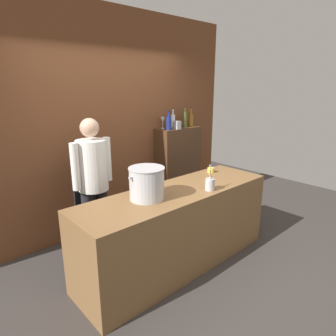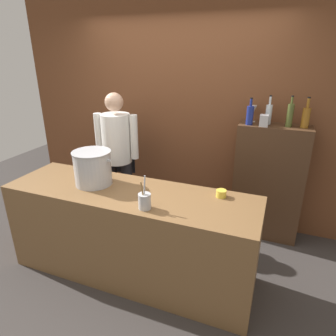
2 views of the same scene
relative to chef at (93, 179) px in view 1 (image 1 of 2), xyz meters
name	(u,v)px [view 1 (image 1 of 2)]	position (x,y,z in m)	size (l,w,h in m)	color
ground_plane	(177,263)	(0.58, -0.79, -0.96)	(8.00, 8.00, 0.00)	#383330
brick_back_panel	(107,123)	(0.58, 0.61, 0.54)	(4.40, 0.10, 3.00)	brown
prep_counter	(177,228)	(0.58, -0.79, -0.51)	(2.36, 0.70, 0.90)	brown
bar_cabinet	(178,169)	(1.74, 0.40, -0.29)	(0.76, 0.32, 1.35)	#472D1C
chef	(93,179)	(0.00, 0.00, 0.00)	(0.52, 0.38, 1.66)	black
stockpot_large	(147,183)	(0.19, -0.76, 0.10)	(0.42, 0.36, 0.33)	#B7BABF
utensil_crock	(210,184)	(0.85, -1.02, 0.00)	(0.10, 0.10, 0.28)	#B7BABF
butter_jar	(211,170)	(1.38, -0.59, -0.03)	(0.09, 0.09, 0.06)	yellow
wine_bottle_amber	(191,119)	(2.01, 0.39, 0.50)	(0.08, 0.08, 0.31)	#8C5919
wine_bottle_clear	(173,121)	(1.65, 0.42, 0.50)	(0.07, 0.07, 0.31)	silver
wine_bottle_olive	(185,119)	(1.86, 0.37, 0.51)	(0.07, 0.07, 0.32)	#475123
wine_bottle_cobalt	(169,123)	(1.47, 0.32, 0.49)	(0.07, 0.07, 0.29)	navy
wine_glass_short	(163,120)	(1.48, 0.48, 0.52)	(0.07, 0.07, 0.18)	silver
spice_tin_silver	(177,125)	(1.62, 0.29, 0.45)	(0.09, 0.09, 0.12)	#B2B2B7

